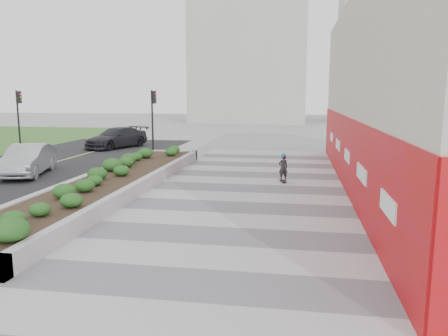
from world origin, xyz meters
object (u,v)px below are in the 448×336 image
Objects in this scene: planter at (113,180)px; car_silver at (28,160)px; traffic_signal_far at (19,112)px; skateboarder at (283,167)px; car_dark at (117,138)px; traffic_signal_near at (153,113)px.

car_silver is at bearing 155.49° from planter.
traffic_signal_far is at bearing 110.06° from car_silver.
traffic_signal_far is 3.14× the size of skateboarder.
skateboarder is 16.90m from car_dark.
planter is 13.46× the size of skateboarder.
traffic_signal_near is 0.81× the size of car_dark.
car_silver is (-5.51, 2.51, 0.33)m from planter.
skateboarder reaches higher than planter.
traffic_signal_far is at bearing -176.89° from traffic_signal_near.
traffic_signal_far reaches higher than skateboarder.
traffic_signal_far is 0.92× the size of car_silver.
skateboarder is (8.61, -7.75, -2.08)m from traffic_signal_near.
traffic_signal_near is at bearing 48.84° from car_silver.
traffic_signal_near is 9.21m from traffic_signal_far.
traffic_signal_far reaches higher than car_dark.
skateboarder is 0.26× the size of car_dark.
skateboarder is (6.88, 2.75, 0.26)m from planter.
skateboarder is at bearing -19.02° from car_dark.
traffic_signal_near is 1.00× the size of traffic_signal_far.
car_dark is (-0.28, 11.43, 0.01)m from car_silver.
planter is 3.95× the size of car_silver.
traffic_signal_near is 11.77m from skateboarder.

